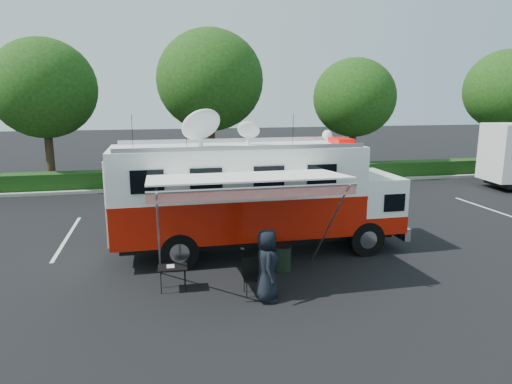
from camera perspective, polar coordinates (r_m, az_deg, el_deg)
ground_plane at (r=15.24m, az=0.40°, el=-7.39°), size 120.00×120.00×0.00m
back_border at (r=27.29m, az=-3.26°, el=11.79°), size 60.00×6.14×8.87m
stall_lines at (r=17.96m, az=-3.27°, el=-4.39°), size 24.12×5.50×0.01m
command_truck at (r=14.70m, az=0.10°, el=-0.31°), size 9.36×2.57×4.50m
awning at (r=11.78m, az=-1.09°, el=1.44°), size 5.11×2.64×3.09m
person at (r=11.81m, az=1.35°, el=-13.32°), size 0.70×0.97×1.85m
folding_table at (r=12.32m, az=-10.39°, el=-9.38°), size 0.77×0.56×0.65m
folding_chair at (r=12.00m, az=-0.61°, el=-10.06°), size 0.45×0.47×0.92m
trash_bin at (r=13.55m, az=3.39°, el=-8.18°), size 0.51×0.51×0.77m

